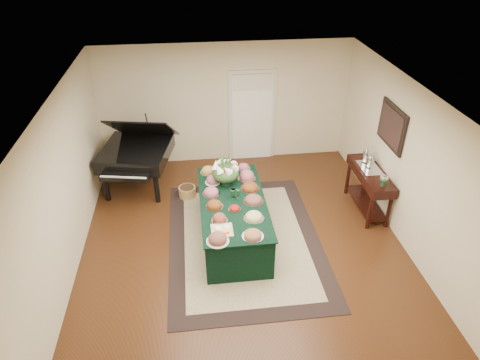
{
  "coord_description": "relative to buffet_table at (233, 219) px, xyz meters",
  "views": [
    {
      "loc": [
        -0.75,
        -5.84,
        4.9
      ],
      "look_at": [
        0.0,
        0.3,
        1.05
      ],
      "focal_mm": 32.0,
      "sensor_mm": 36.0,
      "label": 1
    }
  ],
  "objects": [
    {
      "name": "cutting_board",
      "position": [
        -0.25,
        -0.77,
        0.42
      ],
      "size": [
        0.33,
        0.33,
        0.1
      ],
      "color": "tan",
      "rests_on": "buffet_table"
    },
    {
      "name": "pink_bouquet",
      "position": [
        2.64,
        0.0,
        0.61
      ],
      "size": [
        0.17,
        0.17,
        0.22
      ],
      "color": "#14341D",
      "rests_on": "mahogany_sideboard"
    },
    {
      "name": "wicker_basket",
      "position": [
        -0.79,
        1.38,
        -0.28
      ],
      "size": [
        0.35,
        0.35,
        0.22
      ],
      "primitive_type": "cylinder",
      "color": "#AC7E45",
      "rests_on": "ground"
    },
    {
      "name": "ground",
      "position": [
        0.15,
        -0.1,
        -0.39
      ],
      "size": [
        6.0,
        6.0,
        0.0
      ],
      "primitive_type": "plane",
      "color": "black",
      "rests_on": "ground"
    },
    {
      "name": "buffet_table",
      "position": [
        0.0,
        0.0,
        0.0
      ],
      "size": [
        1.11,
        2.35,
        0.78
      ],
      "color": "black",
      "rests_on": "ground"
    },
    {
      "name": "tea_service",
      "position": [
        2.64,
        0.73,
        0.58
      ],
      "size": [
        0.34,
        0.58,
        0.3
      ],
      "color": "silver",
      "rests_on": "mahogany_sideboard"
    },
    {
      "name": "kitchen_doorway",
      "position": [
        0.75,
        2.87,
        0.63
      ],
      "size": [
        1.05,
        0.07,
        2.1
      ],
      "color": "silver",
      "rests_on": "ground"
    },
    {
      "name": "floral_centerpiece",
      "position": [
        -0.07,
        0.54,
        0.67
      ],
      "size": [
        0.49,
        0.49,
        0.49
      ],
      "color": "#14341D",
      "rests_on": "buffet_table"
    },
    {
      "name": "grand_piano",
      "position": [
        -1.76,
        1.88,
        0.41
      ],
      "size": [
        1.66,
        1.78,
        1.63
      ],
      "color": "black",
      "rests_on": "ground"
    },
    {
      "name": "food_platters",
      "position": [
        0.0,
        0.07,
        0.43
      ],
      "size": [
        1.03,
        2.37,
        0.14
      ],
      "color": "silver",
      "rests_on": "buffet_table"
    },
    {
      "name": "mahogany_sideboard",
      "position": [
        2.64,
        0.53,
        0.27
      ],
      "size": [
        0.45,
        1.38,
        0.86
      ],
      "color": "black",
      "rests_on": "ground"
    },
    {
      "name": "green_goblets",
      "position": [
        0.04,
        0.07,
        0.47
      ],
      "size": [
        0.17,
        0.12,
        0.18
      ],
      "color": "#14341D",
      "rests_on": "buffet_table"
    },
    {
      "name": "wall_painting",
      "position": [
        2.87,
        0.53,
        1.36
      ],
      "size": [
        0.05,
        0.95,
        0.75
      ],
      "color": "black",
      "rests_on": "ground"
    },
    {
      "name": "area_rug",
      "position": [
        0.19,
        -0.12,
        -0.38
      ],
      "size": [
        2.63,
        3.68,
        0.01
      ],
      "color": "black",
      "rests_on": "ground"
    }
  ]
}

